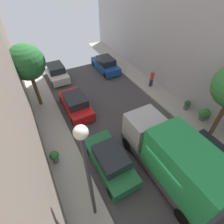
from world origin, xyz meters
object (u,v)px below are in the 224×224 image
Objects in this scene: parked_car_left_4 at (56,72)px; potted_plant_2 at (22,67)px; potted_plant_4 at (54,156)px; parked_car_left_3 at (76,104)px; potted_plant_0 at (187,105)px; potted_plant_5 at (204,114)px; lamp_post at (88,170)px; parked_car_right_3 at (105,65)px; parked_car_left_2 at (110,161)px; street_tree_0 at (27,63)px; delivery_truck at (173,158)px; parked_car_right_2 at (203,152)px; pedestrian at (152,78)px.

parked_car_left_4 is 5.50× the size of potted_plant_2.
potted_plant_4 reaches higher than potted_plant_2.
potted_plant_0 is (8.22, -4.42, -0.11)m from parked_car_left_3.
lamp_post is (-10.31, -2.13, 3.50)m from potted_plant_5.
parked_car_right_3 is 9.51m from potted_plant_2.
street_tree_0 reaches higher than parked_car_left_2.
parked_car_right_3 is 0.67× the size of lamp_post.
lamp_post reaches higher than parked_car_left_3.
parked_car_right_3 is at bearing 64.43° from parked_car_left_2.
street_tree_0 is 8.09m from potted_plant_2.
lamp_post is (-1.90, -1.94, 3.50)m from parked_car_left_2.
delivery_truck is (-2.70, -13.36, 1.07)m from parked_car_right_3.
delivery_truck reaches higher than potted_plant_5.
parked_car_left_4 is at bearing 90.00° from parked_car_left_3.
parked_car_left_3 is 5.06m from potted_plant_4.
parked_car_left_3 is 0.67× the size of lamp_post.
parked_car_left_3 is 1.00× the size of parked_car_left_4.
potted_plant_4 is (0.18, -13.71, 0.08)m from potted_plant_2.
parked_car_left_3 is 4.05× the size of potted_plant_5.
pedestrian is (2.38, 8.20, 0.35)m from parked_car_right_2.
delivery_truck is 18.69m from potted_plant_2.
potted_plant_0 is at bearing 54.29° from parked_car_right_2.
parked_car_left_2 is 0.80× the size of street_tree_0.
potted_plant_5 is at bearing 38.75° from parked_car_right_2.
potted_plant_0 is (8.22, 1.70, -0.11)m from parked_car_left_2.
parked_car_left_2 is 15.96m from potted_plant_2.
parked_car_left_4 is 14.72m from lamp_post.
potted_plant_5 is (11.46, -15.47, 0.14)m from potted_plant_2.
parked_car_right_3 is at bearing -27.40° from potted_plant_2.
potted_plant_0 is at bearing -52.02° from parked_car_left_4.
street_tree_0 is at bearing 126.78° from parked_car_right_2.
parked_car_left_3 and parked_car_left_4 have the same top height.
potted_plant_2 is at bearing 93.72° from lamp_post.
parked_car_right_3 is 5.84m from pedestrian.
street_tree_0 reaches higher than parked_car_right_3.
parked_car_left_3 is 6.11m from parked_car_left_4.
delivery_truck reaches higher than parked_car_left_4.
parked_car_right_2 reaches higher than potted_plant_5.
parked_car_left_4 is 0.67× the size of lamp_post.
parked_car_left_3 reaches higher than potted_plant_5.
parked_car_right_3 is at bearing 90.00° from parked_car_right_2.
parked_car_left_3 is 8.98m from lamp_post.
pedestrian reaches higher than parked_car_right_3.
parked_car_left_2 is 6.12m from parked_car_left_3.
parked_car_left_4 reaches higher than potted_plant_5.
potted_plant_4 is (-8.27, 4.18, -0.06)m from parked_car_right_2.
parked_car_right_3 is 9.99m from potted_plant_0.
parked_car_left_4 is 14.69m from potted_plant_5.
potted_plant_4 is at bearing -159.31° from pedestrian.
potted_plant_4 is at bearing 144.11° from delivery_truck.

